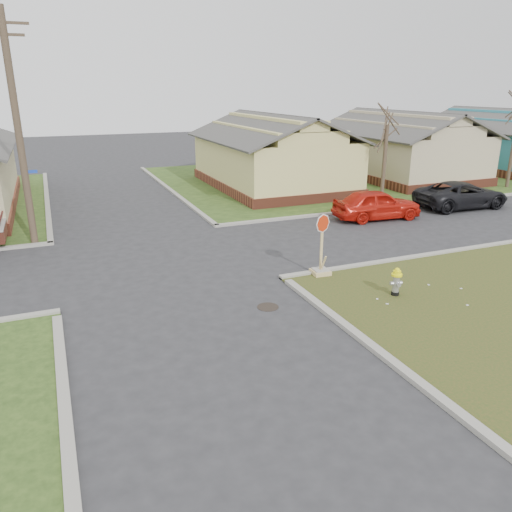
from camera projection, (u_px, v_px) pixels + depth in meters
name	position (u px, v px, depth m)	size (l,w,h in m)	color
ground	(191.00, 313.00, 14.41)	(120.00, 120.00, 0.00)	#29292C
verge_far_right	(406.00, 172.00, 38.14)	(37.00, 19.00, 0.05)	#274016
curbs	(156.00, 260.00, 18.79)	(80.00, 40.00, 0.12)	gray
manhole	(268.00, 307.00, 14.77)	(0.64, 0.64, 0.01)	black
side_house_yellow	(272.00, 153.00, 31.77)	(7.60, 11.60, 4.70)	brown
side_house_tan	(400.00, 146.00, 35.41)	(7.60, 11.60, 4.70)	brown
side_house_teal	(505.00, 141.00, 39.04)	(7.60, 11.60, 4.70)	brown
utility_pole	(18.00, 129.00, 19.17)	(1.80, 0.28, 9.00)	#3C2E22
tree_mid_right	(384.00, 163.00, 27.73)	(0.22, 0.22, 4.20)	#3C2E22
fire_hydrant	(396.00, 280.00, 15.37)	(0.33, 0.33, 0.90)	black
stop_sign	(321.00, 261.00, 17.10)	(0.61, 0.59, 2.15)	tan
red_sedan	(377.00, 204.00, 24.42)	(1.74, 4.33, 1.47)	red
dark_pickup	(461.00, 195.00, 26.75)	(2.34, 5.08, 1.41)	black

